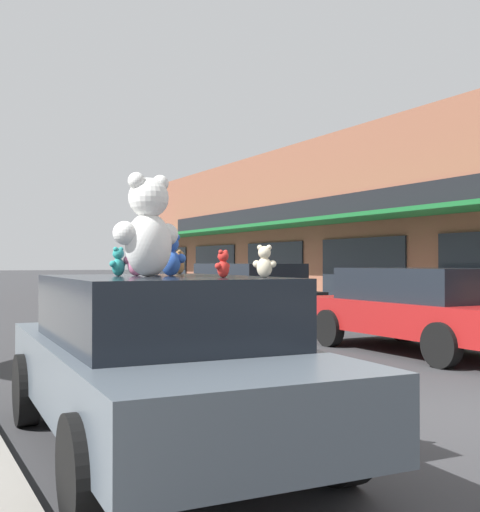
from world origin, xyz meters
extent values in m
plane|color=#333335|center=(0.00, 0.00, 0.00)|extent=(260.00, 260.00, 0.00)
cube|color=#19662D|center=(7.06, 11.47, 2.98)|extent=(1.70, 31.92, 0.12)
cube|color=black|center=(7.86, 11.47, 3.53)|extent=(0.08, 30.40, 0.70)
cube|color=black|center=(7.87, 11.47, 1.40)|extent=(0.06, 4.13, 2.00)
cube|color=black|center=(7.87, 16.90, 1.40)|extent=(0.06, 4.13, 2.00)
cube|color=black|center=(7.87, 22.33, 1.40)|extent=(0.06, 4.13, 2.00)
cube|color=black|center=(7.87, 27.76, 1.40)|extent=(0.06, 4.13, 2.00)
cube|color=#4C5660|center=(-3.21, 0.37, 0.65)|extent=(2.11, 4.52, 0.59)
cube|color=black|center=(-3.21, 0.37, 1.22)|extent=(1.79, 2.51, 0.56)
cylinder|color=black|center=(-4.06, 1.79, 0.35)|extent=(0.23, 0.71, 0.71)
cylinder|color=black|center=(-2.21, 1.70, 0.35)|extent=(0.23, 0.71, 0.71)
cylinder|color=black|center=(-4.20, -0.95, 0.35)|extent=(0.23, 0.71, 0.71)
cylinder|color=black|center=(-2.35, -1.04, 0.35)|extent=(0.23, 0.71, 0.71)
ellipsoid|color=white|center=(-3.33, 0.29, 1.76)|extent=(0.49, 0.45, 0.54)
sphere|color=white|center=(-3.33, 0.29, 2.16)|extent=(0.42, 0.42, 0.34)
sphere|color=white|center=(-3.21, 0.32, 2.29)|extent=(0.18, 0.18, 0.14)
sphere|color=white|center=(-3.45, 0.25, 2.29)|extent=(0.18, 0.18, 0.14)
sphere|color=white|center=(-3.37, 0.42, 2.14)|extent=(0.16, 0.16, 0.13)
sphere|color=white|center=(-3.13, 0.37, 1.86)|extent=(0.24, 0.24, 0.20)
sphere|color=white|center=(-3.55, 0.26, 1.86)|extent=(0.24, 0.24, 0.20)
ellipsoid|color=blue|center=(-3.04, 0.52, 1.61)|extent=(0.23, 0.22, 0.23)
sphere|color=blue|center=(-3.04, 0.52, 1.78)|extent=(0.20, 0.20, 0.15)
sphere|color=blue|center=(-2.99, 0.49, 1.84)|extent=(0.09, 0.09, 0.06)
sphere|color=blue|center=(-3.08, 0.55, 1.84)|extent=(0.09, 0.09, 0.06)
sphere|color=#548DFF|center=(-3.00, 0.57, 1.77)|extent=(0.08, 0.08, 0.06)
sphere|color=blue|center=(-2.95, 0.48, 1.65)|extent=(0.12, 0.12, 0.09)
sphere|color=blue|center=(-3.11, 0.58, 1.65)|extent=(0.12, 0.12, 0.09)
ellipsoid|color=teal|center=(-3.47, 0.68, 1.57)|extent=(0.16, 0.15, 0.16)
sphere|color=teal|center=(-3.47, 0.68, 1.69)|extent=(0.14, 0.14, 0.10)
sphere|color=teal|center=(-3.44, 0.70, 1.73)|extent=(0.06, 0.06, 0.04)
sphere|color=teal|center=(-3.50, 0.66, 1.73)|extent=(0.06, 0.06, 0.04)
sphere|color=#47CDC6|center=(-3.49, 0.72, 1.69)|extent=(0.05, 0.05, 0.04)
sphere|color=teal|center=(-3.42, 0.73, 1.60)|extent=(0.08, 0.08, 0.06)
sphere|color=teal|center=(-3.53, 0.66, 1.60)|extent=(0.08, 0.08, 0.06)
ellipsoid|color=black|center=(-2.97, 1.06, 1.57)|extent=(0.15, 0.15, 0.16)
sphere|color=black|center=(-2.97, 1.06, 1.69)|extent=(0.14, 0.14, 0.10)
sphere|color=black|center=(-2.96, 1.03, 1.73)|extent=(0.06, 0.06, 0.04)
sphere|color=black|center=(-2.99, 1.09, 1.73)|extent=(0.06, 0.06, 0.04)
sphere|color=#3A3A3D|center=(-2.94, 1.08, 1.68)|extent=(0.05, 0.05, 0.04)
sphere|color=black|center=(-2.93, 1.01, 1.60)|extent=(0.08, 0.08, 0.06)
sphere|color=black|center=(-3.00, 1.12, 1.60)|extent=(0.08, 0.08, 0.06)
ellipsoid|color=olive|center=(-2.55, 1.49, 1.57)|extent=(0.14, 0.15, 0.16)
sphere|color=olive|center=(-2.55, 1.49, 1.69)|extent=(0.13, 0.13, 0.10)
sphere|color=olive|center=(-2.53, 1.52, 1.73)|extent=(0.06, 0.06, 0.04)
sphere|color=olive|center=(-2.56, 1.46, 1.73)|extent=(0.06, 0.06, 0.04)
sphere|color=tan|center=(-2.59, 1.51, 1.68)|extent=(0.05, 0.05, 0.04)
sphere|color=olive|center=(-2.53, 1.55, 1.60)|extent=(0.08, 0.08, 0.06)
sphere|color=olive|center=(-2.58, 1.43, 1.60)|extent=(0.08, 0.08, 0.06)
ellipsoid|color=red|center=(-2.90, -0.27, 1.56)|extent=(0.13, 0.12, 0.14)
sphere|color=red|center=(-2.90, -0.27, 1.66)|extent=(0.11, 0.11, 0.09)
sphere|color=red|center=(-2.87, -0.25, 1.70)|extent=(0.05, 0.05, 0.04)
sphere|color=red|center=(-2.93, -0.28, 1.70)|extent=(0.05, 0.05, 0.04)
sphere|color=#FF4741|center=(-2.92, -0.23, 1.66)|extent=(0.04, 0.04, 0.03)
sphere|color=red|center=(-2.86, -0.24, 1.59)|extent=(0.07, 0.07, 0.05)
sphere|color=red|center=(-2.96, -0.28, 1.59)|extent=(0.07, 0.07, 0.05)
ellipsoid|color=pink|center=(-3.32, 0.64, 1.60)|extent=(0.21, 0.20, 0.21)
sphere|color=pink|center=(-3.32, 0.64, 1.75)|extent=(0.18, 0.18, 0.13)
sphere|color=pink|center=(-3.28, 0.61, 1.80)|extent=(0.08, 0.08, 0.06)
sphere|color=pink|center=(-3.36, 0.66, 1.80)|extent=(0.08, 0.08, 0.06)
sphere|color=#FFA3DA|center=(-3.29, 0.68, 1.74)|extent=(0.07, 0.07, 0.05)
sphere|color=pink|center=(-3.24, 0.60, 1.63)|extent=(0.11, 0.11, 0.08)
sphere|color=pink|center=(-3.38, 0.69, 1.63)|extent=(0.11, 0.11, 0.08)
ellipsoid|color=beige|center=(-2.63, -0.44, 1.57)|extent=(0.16, 0.16, 0.16)
sphere|color=beige|center=(-2.63, -0.44, 1.69)|extent=(0.14, 0.14, 0.10)
sphere|color=beige|center=(-2.60, -0.46, 1.73)|extent=(0.06, 0.06, 0.04)
sphere|color=beige|center=(-2.65, -0.42, 1.73)|extent=(0.06, 0.06, 0.04)
sphere|color=white|center=(-2.60, -0.41, 1.69)|extent=(0.05, 0.05, 0.04)
sphere|color=beige|center=(-2.57, -0.47, 1.60)|extent=(0.08, 0.08, 0.06)
sphere|color=beige|center=(-2.67, -0.40, 1.60)|extent=(0.08, 0.08, 0.06)
cube|color=maroon|center=(3.05, 3.80, 0.64)|extent=(1.89, 4.65, 0.58)
cube|color=black|center=(3.05, 3.80, 1.22)|extent=(1.67, 2.85, 0.58)
cylinder|color=black|center=(2.12, 5.24, 0.35)|extent=(0.20, 0.71, 0.71)
cylinder|color=black|center=(3.97, 5.24, 0.35)|extent=(0.20, 0.71, 0.71)
cylinder|color=black|center=(2.12, 2.36, 0.35)|extent=(0.20, 0.71, 0.71)
cube|color=black|center=(3.05, 10.21, 0.62)|extent=(1.94, 4.62, 0.54)
cube|color=black|center=(3.05, 10.21, 1.24)|extent=(1.71, 3.27, 0.69)
cylinder|color=black|center=(2.09, 11.64, 0.35)|extent=(0.20, 0.71, 0.71)
cylinder|color=black|center=(4.00, 11.64, 0.35)|extent=(0.20, 0.71, 0.71)
cylinder|color=black|center=(2.09, 8.77, 0.35)|extent=(0.20, 0.71, 0.71)
cylinder|color=black|center=(4.00, 8.77, 0.35)|extent=(0.20, 0.71, 0.71)
camera|label=1|loc=(-5.18, -4.83, 1.62)|focal=45.00mm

